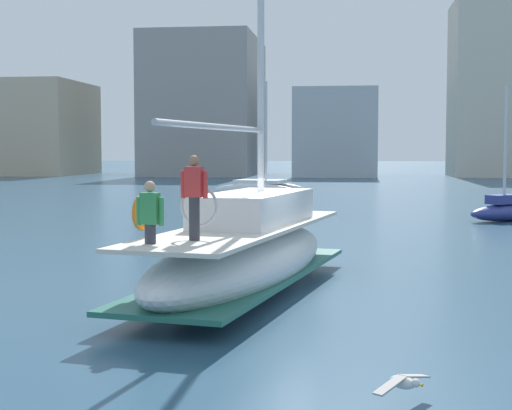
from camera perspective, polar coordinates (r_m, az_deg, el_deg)
name	(u,v)px	position (r m, az deg, el deg)	size (l,w,h in m)	color
ground_plane	(255,294)	(17.20, -0.08, -6.50)	(400.00, 400.00, 0.00)	#284C66
main_sailboat	(245,251)	(17.28, -0.78, -3.38)	(4.11, 9.88, 13.57)	silver
moored_sloop_near	(509,210)	(36.35, 17.96, -0.32)	(4.40, 3.87, 5.94)	navy
moored_sloop_far	(260,187)	(52.38, 0.32, 1.31)	(6.15, 3.95, 7.66)	white
seagull	(404,382)	(9.98, 10.72, -12.57)	(0.75, 0.94, 0.17)	silver
waterfront_buildings	(326,110)	(95.46, 5.12, 6.93)	(82.86, 17.96, 20.33)	#C6AD8E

